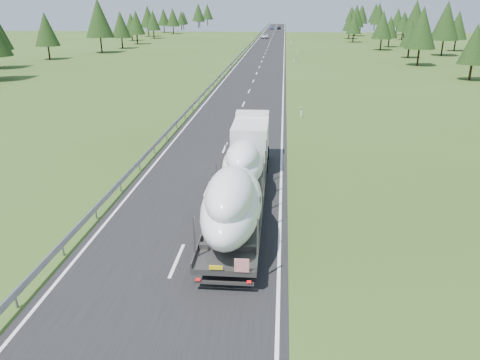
# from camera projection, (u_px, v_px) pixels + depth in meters

# --- Properties ---
(ground) EXTENTS (400.00, 400.00, 0.00)m
(ground) POSITION_uv_depth(u_px,v_px,m) (177.00, 261.00, 21.09)
(ground) COLOR #304918
(ground) RESTS_ON ground
(road_surface) EXTENTS (10.00, 400.00, 0.02)m
(road_surface) POSITION_uv_depth(u_px,v_px,m) (265.00, 53.00, 114.41)
(road_surface) COLOR black
(road_surface) RESTS_ON ground
(guardrail) EXTENTS (0.10, 400.00, 0.76)m
(guardrail) POSITION_uv_depth(u_px,v_px,m) (244.00, 50.00, 114.60)
(guardrail) COLOR slate
(guardrail) RESTS_ON ground
(marker_posts) EXTENTS (0.13, 350.08, 1.00)m
(marker_posts) POSITION_uv_depth(u_px,v_px,m) (290.00, 37.00, 165.00)
(marker_posts) COLOR silver
(marker_posts) RESTS_ON ground
(highway_sign) EXTENTS (0.08, 0.90, 2.60)m
(highway_sign) POSITION_uv_depth(u_px,v_px,m) (297.00, 53.00, 94.51)
(highway_sign) COLOR slate
(highway_sign) RESTS_ON ground
(tree_line_right) EXTENTS (27.99, 299.53, 12.58)m
(tree_line_right) POSITION_uv_depth(u_px,v_px,m) (421.00, 23.00, 120.53)
(tree_line_right) COLOR black
(tree_line_right) RESTS_ON ground
(tree_line_left) EXTENTS (15.82, 299.73, 12.61)m
(tree_line_left) POSITION_uv_depth(u_px,v_px,m) (107.00, 21.00, 124.60)
(tree_line_left) COLOR black
(tree_line_left) RESTS_ON ground
(boat_truck) EXTENTS (2.76, 18.98, 4.19)m
(boat_truck) POSITION_uv_depth(u_px,v_px,m) (241.00, 174.00, 25.54)
(boat_truck) COLOR silver
(boat_truck) RESTS_ON ground
(distant_van) EXTENTS (2.55, 5.49, 1.52)m
(distant_van) POSITION_uv_depth(u_px,v_px,m) (265.00, 36.00, 166.37)
(distant_van) COLOR silver
(distant_van) RESTS_ON ground
(distant_car_dark) EXTENTS (1.89, 4.67, 1.59)m
(distant_car_dark) POSITION_uv_depth(u_px,v_px,m) (279.00, 28.00, 230.78)
(distant_car_dark) COLOR black
(distant_car_dark) RESTS_ON ground
(distant_car_blue) EXTENTS (1.56, 4.33, 1.42)m
(distant_car_blue) POSITION_uv_depth(u_px,v_px,m) (272.00, 28.00, 230.74)
(distant_car_blue) COLOR #1B1E4E
(distant_car_blue) RESTS_ON ground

